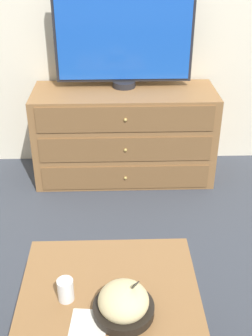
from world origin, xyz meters
TOP-DOWN VIEW (x-y plane):
  - ground_plane at (0.00, 0.00)m, footprint 12.00×12.00m
  - dresser at (-0.12, -0.28)m, footprint 1.32×0.52m
  - tv at (-0.12, -0.19)m, footprint 0.97×0.17m
  - coffee_table at (-0.22, -1.90)m, footprint 0.74×0.62m
  - takeout_bowl at (-0.17, -2.03)m, footprint 0.24×0.24m
  - drink_cup at (-0.40, -1.95)m, footprint 0.06×0.06m
  - napkin at (-0.30, -2.08)m, footprint 0.15×0.15m

SIDE VIEW (x-z plane):
  - ground_plane at x=0.00m, z-range 0.00..0.00m
  - dresser at x=-0.12m, z-range 0.00..0.69m
  - coffee_table at x=-0.22m, z-range 0.14..0.55m
  - napkin at x=-0.30m, z-range 0.41..0.41m
  - drink_cup at x=-0.40m, z-range 0.40..0.50m
  - takeout_bowl at x=-0.17m, z-range 0.37..0.54m
  - tv at x=-0.12m, z-range 0.70..1.41m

